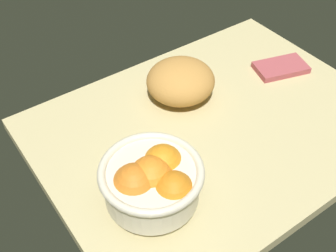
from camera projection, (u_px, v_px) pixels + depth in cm
name	position (u px, v px, depth cm)	size (l,w,h in cm)	color
ground_plane	(214.00, 128.00, 100.17)	(80.52, 60.22, 3.00)	#C9BA83
fruit_bowl	(153.00, 181.00, 78.64)	(19.72, 19.72, 11.54)	beige
bread_loaf	(181.00, 81.00, 103.01)	(16.82, 16.30, 9.49)	#C98B41
napkin_folded	(281.00, 67.00, 113.55)	(13.68, 7.93, 1.60)	#AD4B51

